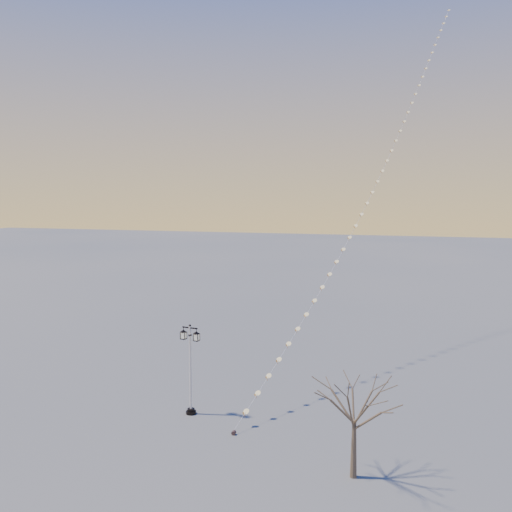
% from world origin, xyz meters
% --- Properties ---
extents(ground, '(300.00, 300.00, 0.00)m').
position_xyz_m(ground, '(0.00, 0.00, 0.00)').
color(ground, '#5F6260').
rests_on(ground, ground).
extents(street_lamp, '(1.25, 0.55, 4.94)m').
position_xyz_m(street_lamp, '(-2.73, 3.05, 2.74)').
color(street_lamp, black).
rests_on(street_lamp, ground).
extents(bare_tree, '(2.73, 2.73, 4.52)m').
position_xyz_m(bare_tree, '(6.58, -0.93, 3.14)').
color(bare_tree, brown).
rests_on(bare_tree, ground).
extents(kite_train, '(10.45, 43.61, 33.04)m').
position_xyz_m(kite_train, '(5.31, 22.84, 16.42)').
color(kite_train, '#362320').
rests_on(kite_train, ground).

